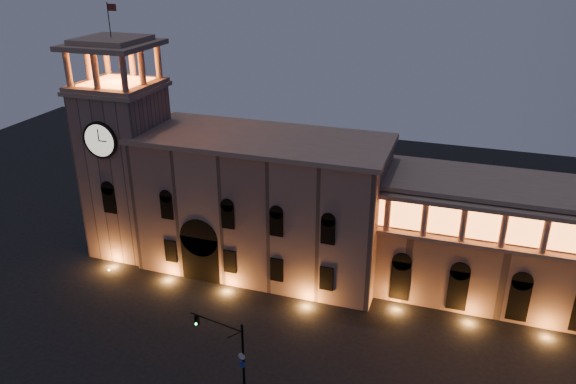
# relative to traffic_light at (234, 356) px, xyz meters

# --- Properties ---
(ground) EXTENTS (160.00, 160.00, 0.00)m
(ground) POSITION_rel_traffic_light_xyz_m (-3.66, 0.47, -4.32)
(ground) COLOR black
(ground) RESTS_ON ground
(government_building) EXTENTS (30.80, 12.80, 17.60)m
(government_building) POSITION_rel_traffic_light_xyz_m (-5.74, 22.40, 4.45)
(government_building) COLOR #8D6B5C
(government_building) RESTS_ON ground
(clock_tower) EXTENTS (9.80, 9.80, 32.40)m
(clock_tower) POSITION_rel_traffic_light_xyz_m (-24.16, 21.45, 8.18)
(clock_tower) COLOR #8D6B5C
(clock_tower) RESTS_ON ground
(colonnade_wing) EXTENTS (40.60, 11.50, 14.50)m
(colonnade_wing) POSITION_rel_traffic_light_xyz_m (28.34, 24.39, 3.02)
(colonnade_wing) COLOR #886657
(colonnade_wing) RESTS_ON ground
(traffic_light) EXTENTS (5.90, 1.47, 8.22)m
(traffic_light) POSITION_rel_traffic_light_xyz_m (0.00, 0.00, 0.00)
(traffic_light) COLOR black
(traffic_light) RESTS_ON ground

